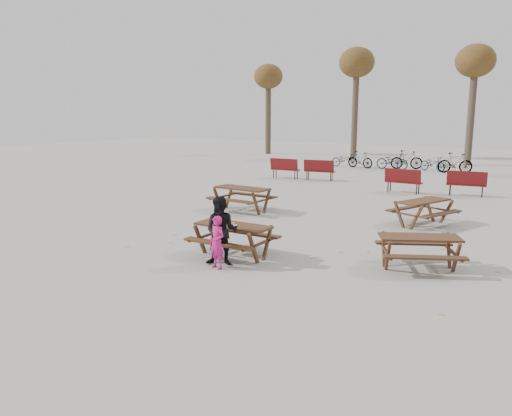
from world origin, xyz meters
The scene contains 14 objects.
ground centered at (0.00, 0.00, 0.00)m, with size 80.00×80.00×0.00m, color gray.
main_picnic_table centered at (0.00, 0.00, 0.59)m, with size 1.80×1.45×0.78m.
food_tray centered at (0.07, -0.13, 0.79)m, with size 0.18×0.11×0.04m, color white.
bread_roll centered at (0.07, -0.13, 0.83)m, with size 0.14×0.06×0.05m, color tan.
soda_bottle centered at (-0.06, -0.22, 0.85)m, with size 0.07×0.07×0.17m.
child centered at (0.22, -0.92, 0.58)m, with size 0.42×0.28×1.16m, color #C71876.
adult centered at (0.15, -0.67, 0.77)m, with size 0.75×0.58×1.54m, color black.
picnic_table_east centered at (3.93, 1.37, 0.36)m, with size 1.69×1.36×0.73m, color #351D13, non-canonical shape.
picnic_table_north centered at (-2.83, 4.58, 0.41)m, with size 1.92×1.54×0.82m, color #351D13, non-canonical shape.
picnic_table_far centered at (2.94, 5.72, 0.38)m, with size 1.78×1.43×0.76m, color #351D13, non-canonical shape.
park_bench_row centered at (-1.44, 12.30, 0.52)m, with size 10.33×2.26×1.03m.
bicycle_row centered at (-1.83, 19.75, 0.50)m, with size 8.16×1.84×1.12m.
tree_row centered at (0.90, 25.15, 6.19)m, with size 32.17×3.52×8.26m.
fallen_leaves centered at (0.50, 2.50, 0.00)m, with size 11.00×11.00×0.01m, color #B88A2C, non-canonical shape.
Camera 1 is at (6.49, -9.30, 3.38)m, focal length 35.00 mm.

